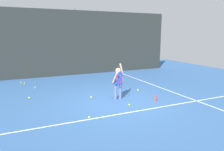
{
  "coord_description": "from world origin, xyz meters",
  "views": [
    {
      "loc": [
        -3.31,
        -6.61,
        2.45
      ],
      "look_at": [
        0.06,
        0.79,
        0.85
      ],
      "focal_mm": 34.25,
      "sensor_mm": 36.0,
      "label": 1
    }
  ],
  "objects_px": {
    "water_bottle": "(156,98)",
    "tennis_ball_0": "(29,98)",
    "tennis_ball_1": "(138,90)",
    "tennis_ball_3": "(89,117)",
    "tennis_player": "(118,81)",
    "tennis_ball_4": "(24,83)",
    "tennis_ball_2": "(91,97)",
    "tennis_ball_6": "(35,87)",
    "tennis_ball_7": "(129,105)",
    "tennis_ball_5": "(21,83)"
  },
  "relations": [
    {
      "from": "water_bottle",
      "to": "tennis_ball_0",
      "type": "height_order",
      "value": "water_bottle"
    },
    {
      "from": "tennis_ball_1",
      "to": "tennis_ball_3",
      "type": "distance_m",
      "value": 3.55
    },
    {
      "from": "tennis_player",
      "to": "water_bottle",
      "type": "distance_m",
      "value": 1.53
    },
    {
      "from": "tennis_player",
      "to": "tennis_ball_4",
      "type": "distance_m",
      "value": 5.27
    },
    {
      "from": "tennis_ball_4",
      "to": "tennis_ball_0",
      "type": "bearing_deg",
      "value": -88.95
    },
    {
      "from": "tennis_ball_2",
      "to": "tennis_ball_6",
      "type": "distance_m",
      "value": 3.14
    },
    {
      "from": "tennis_player",
      "to": "tennis_ball_7",
      "type": "distance_m",
      "value": 1.08
    },
    {
      "from": "tennis_ball_0",
      "to": "tennis_ball_1",
      "type": "relative_size",
      "value": 1.0
    },
    {
      "from": "tennis_ball_7",
      "to": "tennis_ball_2",
      "type": "bearing_deg",
      "value": 123.0
    },
    {
      "from": "tennis_ball_6",
      "to": "tennis_ball_5",
      "type": "bearing_deg",
      "value": 113.03
    },
    {
      "from": "tennis_ball_4",
      "to": "tennis_ball_6",
      "type": "xyz_separation_m",
      "value": [
        0.4,
        -1.08,
        0.0
      ]
    },
    {
      "from": "tennis_ball_0",
      "to": "tennis_ball_3",
      "type": "height_order",
      "value": "same"
    },
    {
      "from": "tennis_ball_3",
      "to": "tennis_ball_6",
      "type": "distance_m",
      "value": 4.58
    },
    {
      "from": "tennis_ball_4",
      "to": "tennis_ball_3",
      "type": "bearing_deg",
      "value": -74.54
    },
    {
      "from": "tennis_ball_7",
      "to": "tennis_ball_6",
      "type": "bearing_deg",
      "value": 124.76
    },
    {
      "from": "tennis_ball_0",
      "to": "tennis_ball_6",
      "type": "height_order",
      "value": "same"
    },
    {
      "from": "tennis_player",
      "to": "water_bottle",
      "type": "relative_size",
      "value": 6.14
    },
    {
      "from": "tennis_ball_4",
      "to": "tennis_ball_6",
      "type": "bearing_deg",
      "value": -69.43
    },
    {
      "from": "tennis_ball_2",
      "to": "tennis_ball_7",
      "type": "height_order",
      "value": "same"
    },
    {
      "from": "water_bottle",
      "to": "tennis_ball_2",
      "type": "bearing_deg",
      "value": 147.13
    },
    {
      "from": "tennis_ball_6",
      "to": "tennis_ball_1",
      "type": "bearing_deg",
      "value": -30.69
    },
    {
      "from": "water_bottle",
      "to": "tennis_ball_0",
      "type": "relative_size",
      "value": 3.33
    },
    {
      "from": "tennis_ball_6",
      "to": "tennis_ball_3",
      "type": "bearing_deg",
      "value": -75.82
    },
    {
      "from": "tennis_player",
      "to": "tennis_ball_3",
      "type": "distance_m",
      "value": 2.18
    },
    {
      "from": "tennis_ball_1",
      "to": "tennis_ball_5",
      "type": "bearing_deg",
      "value": 141.16
    },
    {
      "from": "tennis_ball_3",
      "to": "tennis_ball_6",
      "type": "bearing_deg",
      "value": 104.18
    },
    {
      "from": "tennis_ball_2",
      "to": "tennis_ball_4",
      "type": "xyz_separation_m",
      "value": [
        -2.24,
        3.63,
        0.0
      ]
    },
    {
      "from": "tennis_ball_2",
      "to": "tennis_ball_4",
      "type": "distance_m",
      "value": 4.26
    },
    {
      "from": "tennis_ball_0",
      "to": "tennis_ball_1",
      "type": "xyz_separation_m",
      "value": [
        4.38,
        -0.76,
        0.0
      ]
    },
    {
      "from": "tennis_ball_7",
      "to": "tennis_ball_0",
      "type": "bearing_deg",
      "value": 143.15
    },
    {
      "from": "tennis_ball_1",
      "to": "tennis_ball_6",
      "type": "bearing_deg",
      "value": 149.31
    },
    {
      "from": "tennis_ball_2",
      "to": "tennis_ball_5",
      "type": "bearing_deg",
      "value": 121.78
    },
    {
      "from": "tennis_ball_2",
      "to": "tennis_ball_1",
      "type": "bearing_deg",
      "value": 4.29
    },
    {
      "from": "tennis_ball_6",
      "to": "tennis_ball_0",
      "type": "bearing_deg",
      "value": -102.27
    },
    {
      "from": "water_bottle",
      "to": "tennis_ball_0",
      "type": "xyz_separation_m",
      "value": [
        -4.24,
        2.25,
        -0.08
      ]
    },
    {
      "from": "tennis_player",
      "to": "tennis_ball_6",
      "type": "bearing_deg",
      "value": 115.67
    },
    {
      "from": "tennis_ball_6",
      "to": "tennis_ball_7",
      "type": "relative_size",
      "value": 1.0
    },
    {
      "from": "tennis_player",
      "to": "tennis_ball_4",
      "type": "bearing_deg",
      "value": 111.27
    },
    {
      "from": "water_bottle",
      "to": "tennis_ball_1",
      "type": "distance_m",
      "value": 1.5
    },
    {
      "from": "tennis_ball_0",
      "to": "tennis_ball_3",
      "type": "xyz_separation_m",
      "value": [
        1.48,
        -2.81,
        0.0
      ]
    },
    {
      "from": "tennis_ball_1",
      "to": "tennis_ball_5",
      "type": "relative_size",
      "value": 1.0
    },
    {
      "from": "water_bottle",
      "to": "tennis_ball_4",
      "type": "relative_size",
      "value": 3.33
    },
    {
      "from": "tennis_ball_2",
      "to": "tennis_ball_0",
      "type": "bearing_deg",
      "value": 157.08
    },
    {
      "from": "water_bottle",
      "to": "tennis_ball_0",
      "type": "bearing_deg",
      "value": 152.03
    },
    {
      "from": "tennis_ball_6",
      "to": "tennis_ball_4",
      "type": "bearing_deg",
      "value": 110.57
    },
    {
      "from": "tennis_ball_5",
      "to": "tennis_ball_7",
      "type": "xyz_separation_m",
      "value": [
        3.29,
        -5.24,
        0.0
      ]
    },
    {
      "from": "water_bottle",
      "to": "tennis_ball_3",
      "type": "distance_m",
      "value": 2.82
    },
    {
      "from": "tennis_ball_0",
      "to": "tennis_ball_4",
      "type": "xyz_separation_m",
      "value": [
        -0.05,
        2.7,
        0.0
      ]
    },
    {
      "from": "tennis_player",
      "to": "tennis_ball_5",
      "type": "height_order",
      "value": "tennis_player"
    },
    {
      "from": "tennis_ball_5",
      "to": "tennis_ball_0",
      "type": "bearing_deg",
      "value": -86.15
    }
  ]
}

